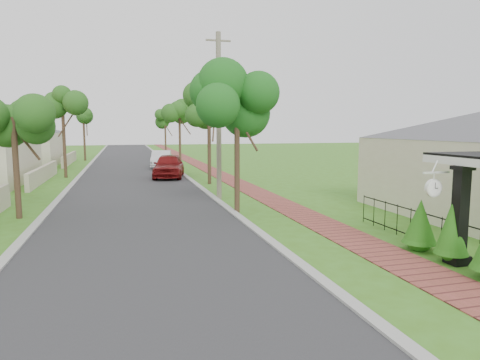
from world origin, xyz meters
name	(u,v)px	position (x,y,z in m)	size (l,w,h in m)	color
ground	(275,267)	(0.00, 0.00, 0.00)	(160.00, 160.00, 0.00)	#3E701A
road	(133,179)	(-3.00, 20.00, 0.00)	(7.00, 120.00, 0.02)	#28282B
kerb_right	(187,177)	(0.65, 20.00, 0.00)	(0.30, 120.00, 0.10)	#9E9E99
kerb_left	(76,181)	(-6.65, 20.00, 0.00)	(0.30, 120.00, 0.10)	#9E9E99
sidewalk	(223,176)	(3.25, 20.00, 0.00)	(1.50, 120.00, 0.03)	#943F3B
porch_post	(459,221)	(4.55, -1.00, 1.12)	(0.48, 0.48, 2.52)	black
picket_fence	(441,233)	(4.90, 0.00, 0.53)	(0.03, 8.02, 1.00)	black
street_trees	(131,114)	(-2.87, 26.84, 4.54)	(10.70, 37.65, 5.89)	#382619
hedge_row	(475,236)	(4.45, -1.61, 0.88)	(0.93, 4.29, 2.06)	#255B12
parked_car_red	(169,166)	(-0.56, 20.07, 0.82)	(1.94, 4.81, 1.64)	maroon
parked_car_white	(161,159)	(-0.45, 27.44, 0.74)	(1.56, 4.48, 1.47)	silver
near_tree	(237,103)	(0.87, 7.00, 4.44)	(2.17, 2.17, 5.57)	#382619
utility_pole	(219,116)	(0.90, 10.53, 4.02)	(1.20, 0.24, 7.92)	gray
station_clock	(434,187)	(4.05, -0.60, 1.95)	(0.77, 0.13, 0.65)	white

